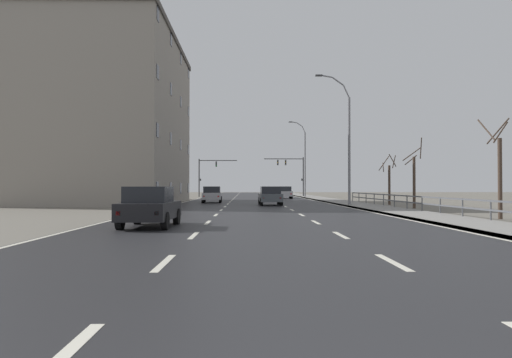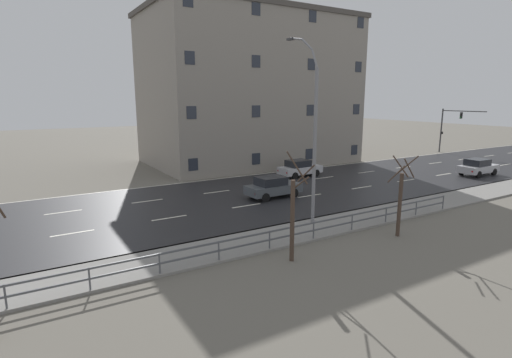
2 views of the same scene
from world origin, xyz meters
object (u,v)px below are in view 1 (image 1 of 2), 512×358
(street_lamp_midground, at_px, (347,142))
(street_lamp_distant, at_px, (304,160))
(car_distant, at_px, (150,206))
(car_far_right, at_px, (270,196))
(car_near_right, at_px, (212,194))
(traffic_signal_left, at_px, (207,171))
(car_mid_centre, at_px, (284,192))
(traffic_signal_right, at_px, (293,169))
(brick_building, at_px, (106,120))

(street_lamp_midground, relative_size, street_lamp_distant, 0.98)
(street_lamp_midground, relative_size, car_distant, 2.57)
(car_far_right, relative_size, car_near_right, 1.00)
(street_lamp_distant, relative_size, car_distant, 2.62)
(car_distant, xyz_separation_m, car_far_right, (5.68, 21.13, 0.00))
(street_lamp_distant, distance_m, traffic_signal_left, 15.20)
(street_lamp_distant, height_order, car_mid_centre, street_lamp_distant)
(street_lamp_distant, distance_m, car_distant, 50.45)
(car_near_right, bearing_deg, traffic_signal_left, 94.05)
(street_lamp_midground, distance_m, traffic_signal_right, 33.73)
(car_distant, distance_m, brick_building, 30.86)
(traffic_signal_right, distance_m, car_mid_centre, 11.84)
(street_lamp_midground, height_order, car_mid_centre, street_lamp_midground)
(traffic_signal_right, bearing_deg, car_far_right, -98.92)
(street_lamp_distant, height_order, car_near_right, street_lamp_distant)
(traffic_signal_right, xyz_separation_m, traffic_signal_left, (-13.12, 0.61, -0.30))
(traffic_signal_left, xyz_separation_m, brick_building, (-7.63, -25.77, 4.17))
(traffic_signal_left, distance_m, brick_building, 27.20)
(traffic_signal_left, height_order, car_near_right, traffic_signal_left)
(traffic_signal_right, distance_m, traffic_signal_left, 13.13)
(car_distant, relative_size, brick_building, 0.19)
(street_lamp_midground, xyz_separation_m, traffic_signal_left, (-14.15, 34.31, -1.29))
(traffic_signal_right, xyz_separation_m, car_mid_centre, (-2.20, -11.13, -3.38))
(car_distant, height_order, car_far_right, same)
(street_lamp_distant, distance_m, brick_building, 30.12)
(street_lamp_distant, height_order, brick_building, brick_building)
(car_distant, height_order, car_near_right, same)
(traffic_signal_left, height_order, brick_building, brick_building)
(traffic_signal_right, distance_m, brick_building, 32.84)
(car_far_right, distance_m, brick_building, 18.69)
(car_near_right, relative_size, brick_building, 0.19)
(street_lamp_distant, relative_size, traffic_signal_right, 1.79)
(street_lamp_midground, bearing_deg, brick_building, 158.60)
(car_mid_centre, bearing_deg, street_lamp_distant, 63.33)
(street_lamp_midground, height_order, traffic_signal_right, street_lamp_midground)
(traffic_signal_left, height_order, car_far_right, traffic_signal_left)
(traffic_signal_right, xyz_separation_m, brick_building, (-20.75, -25.16, 3.87))
(street_lamp_distant, bearing_deg, street_lamp_midground, -90.10)
(car_distant, bearing_deg, car_far_right, 75.89)
(street_lamp_midground, bearing_deg, car_far_right, 167.19)
(traffic_signal_right, xyz_separation_m, car_far_right, (-5.07, -32.31, -3.38))
(traffic_signal_right, height_order, car_distant, traffic_signal_right)
(street_lamp_midground, bearing_deg, traffic_signal_left, 112.41)
(traffic_signal_left, distance_m, car_far_right, 34.03)
(traffic_signal_left, relative_size, car_near_right, 1.41)
(traffic_signal_right, xyz_separation_m, car_near_right, (-10.37, -25.85, -3.38))
(street_lamp_midground, height_order, brick_building, brick_building)
(street_lamp_midground, distance_m, car_near_right, 14.52)
(street_lamp_midground, relative_size, brick_building, 0.48)
(street_lamp_midground, relative_size, traffic_signal_right, 1.76)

